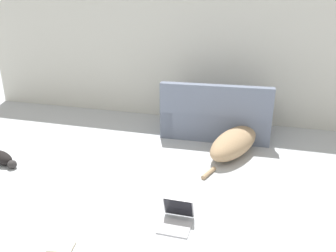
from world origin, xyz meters
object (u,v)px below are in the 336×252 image
Objects in this scene: couch at (216,117)px; cat at (2,158)px; book_cream at (61,247)px; dog at (236,142)px; laptop_open at (177,216)px.

couch reaches higher than cat.
book_cream is (-0.85, -2.95, -0.26)m from couch.
couch is 2.73× the size of cat.
couch is 0.74m from dog.
couch reaches higher than dog.
couch is at bearing 54.07° from cat.
couch reaches higher than book_cream.
couch is at bearing 88.87° from laptop_open.
cat is (-2.82, -1.17, -0.08)m from dog.
cat is (-2.46, -1.81, -0.19)m from couch.
laptop_open is at bearing 35.59° from book_cream.
dog is 3.06m from cat.
book_cream is (-0.84, -0.60, -0.06)m from laptop_open.
dog is 4.85× the size of laptop_open.
cat is 2.61× the size of book_cream.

